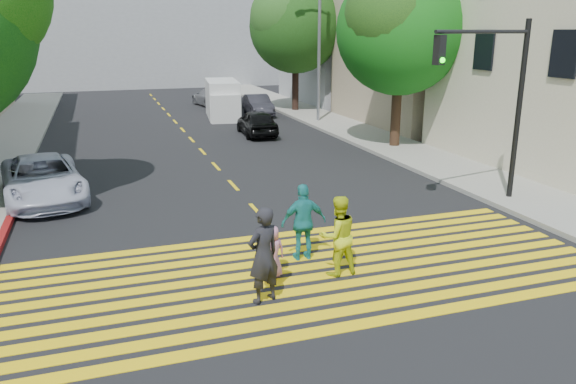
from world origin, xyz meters
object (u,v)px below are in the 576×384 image
tree_right_near (401,23)px  white_sedan (43,179)px  dark_car_parked (258,105)px  tree_right_far (296,21)px  pedestrian_extra (304,222)px  white_van (223,100)px  pedestrian_woman (338,236)px  silver_car (211,97)px  pedestrian_man (263,255)px  pedestrian_child (272,252)px  traffic_signal (499,88)px  dark_car_near (257,123)px

tree_right_near → white_sedan: (-14.66, -3.77, -4.83)m
dark_car_parked → tree_right_far: bearing=17.8°
pedestrian_extra → white_van: white_van is taller
pedestrian_woman → dark_car_parked: 24.43m
white_sedan → silver_car: bearing=56.9°
white_sedan → tree_right_far: bearing=40.2°
white_sedan → dark_car_parked: 19.50m
tree_right_near → silver_car: bearing=106.3°
silver_car → white_van: (-0.43, -5.92, 0.44)m
pedestrian_man → pedestrian_child: pedestrian_man is taller
pedestrian_man → traffic_signal: 9.55m
pedestrian_child → white_van: white_van is taller
dark_car_parked → traffic_signal: 21.03m
white_sedan → white_van: white_van is taller
pedestrian_man → white_sedan: (-4.68, 8.91, -0.29)m
tree_right_far → traffic_signal: bearing=-93.5°
pedestrian_child → silver_car: silver_car is taller
silver_car → white_van: size_ratio=0.88×
tree_right_near → dark_car_parked: tree_right_near is taller
dark_car_parked → pedestrian_man: bearing=-102.3°
pedestrian_woman → pedestrian_child: bearing=-16.3°
white_sedan → silver_car: white_sedan is taller
pedestrian_man → dark_car_near: (4.83, 17.81, -0.32)m
tree_right_far → white_sedan: 22.43m
pedestrian_woman → dark_car_near: 17.32m
tree_right_far → silver_car: bearing=135.2°
pedestrian_child → dark_car_near: 17.31m
pedestrian_man → traffic_signal: size_ratio=0.36×
tree_right_far → pedestrian_child: tree_right_far is taller
pedestrian_extra → white_van: bearing=-94.7°
tree_right_near → tree_right_far: bearing=91.5°
silver_car → dark_car_parked: bearing=100.0°
silver_car → traffic_signal: 26.63m
pedestrian_woman → traffic_signal: 7.64m
silver_car → white_van: white_van is taller
silver_car → tree_right_near: bearing=97.0°
silver_car → dark_car_parked: size_ratio=1.12×
pedestrian_woman → dark_car_near: (2.92, 17.07, -0.23)m
tree_right_far → dark_car_near: tree_right_far is taller
tree_right_far → dark_car_parked: 5.91m
white_van → traffic_signal: 20.84m
tree_right_far → silver_car: 8.45m
tree_right_far → dark_car_parked: bearing=-165.4°
pedestrian_child → tree_right_far: bearing=-115.7°
pedestrian_extra → white_van: 22.65m
tree_right_near → dark_car_near: bearing=135.1°
tree_right_far → white_sedan: bearing=-131.0°
pedestrian_child → white_van: (3.95, 23.17, 0.49)m
tree_right_near → dark_car_parked: size_ratio=2.08×
white_sedan → pedestrian_child: bearing=-65.5°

